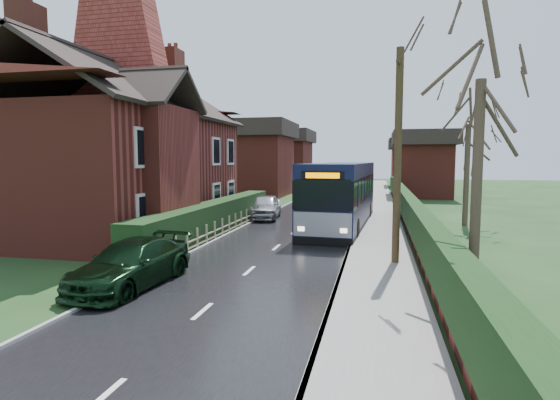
% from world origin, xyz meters
% --- Properties ---
extents(ground, '(140.00, 140.00, 0.00)m').
position_xyz_m(ground, '(0.00, 0.00, 0.00)').
color(ground, '#2B4D21').
rests_on(ground, ground).
extents(road, '(6.00, 100.00, 0.02)m').
position_xyz_m(road, '(0.00, 10.00, 0.01)').
color(road, black).
rests_on(road, ground).
extents(pavement, '(2.50, 100.00, 0.14)m').
position_xyz_m(pavement, '(4.25, 10.00, 0.07)').
color(pavement, slate).
rests_on(pavement, ground).
extents(kerb_right, '(0.12, 100.00, 0.14)m').
position_xyz_m(kerb_right, '(3.05, 10.00, 0.07)').
color(kerb_right, gray).
rests_on(kerb_right, ground).
extents(kerb_left, '(0.12, 100.00, 0.10)m').
position_xyz_m(kerb_left, '(-3.05, 10.00, 0.05)').
color(kerb_left, gray).
rests_on(kerb_left, ground).
extents(front_hedge, '(1.20, 16.00, 1.60)m').
position_xyz_m(front_hedge, '(-3.90, 5.00, 0.80)').
color(front_hedge, black).
rests_on(front_hedge, ground).
extents(picket_fence, '(0.10, 16.00, 0.90)m').
position_xyz_m(picket_fence, '(-3.15, 5.00, 0.45)').
color(picket_fence, gray).
rests_on(picket_fence, ground).
extents(right_wall_hedge, '(0.60, 50.00, 1.80)m').
position_xyz_m(right_wall_hedge, '(5.80, 10.00, 1.02)').
color(right_wall_hedge, maroon).
rests_on(right_wall_hedge, ground).
extents(brick_house, '(9.30, 14.60, 10.30)m').
position_xyz_m(brick_house, '(-8.73, 4.78, 4.38)').
color(brick_house, maroon).
rests_on(brick_house, ground).
extents(bus, '(3.34, 11.77, 3.53)m').
position_xyz_m(bus, '(2.20, 8.42, 1.75)').
color(bus, black).
rests_on(bus, ground).
extents(car_silver, '(2.32, 4.66, 1.53)m').
position_xyz_m(car_silver, '(-2.80, 10.84, 0.76)').
color(car_silver, '#BAB9BE').
rests_on(car_silver, ground).
extents(car_green, '(2.20, 4.76, 1.35)m').
position_xyz_m(car_green, '(-2.90, -4.39, 0.67)').
color(car_green, black).
rests_on(car_green, ground).
extents(car_distant, '(1.80, 4.18, 1.34)m').
position_xyz_m(car_distant, '(2.00, 41.49, 0.67)').
color(car_distant, black).
rests_on(car_distant, ground).
extents(bus_stop_sign, '(0.07, 0.38, 2.54)m').
position_xyz_m(bus_stop_sign, '(3.20, 6.00, 1.67)').
color(bus_stop_sign, slate).
rests_on(bus_stop_sign, ground).
extents(telegraph_pole, '(0.31, 0.96, 7.51)m').
position_xyz_m(telegraph_pole, '(4.80, -0.14, 3.80)').
color(telegraph_pole, '#312615').
rests_on(telegraph_pole, ground).
extents(tree_right_near, '(3.91, 3.91, 8.44)m').
position_xyz_m(tree_right_near, '(6.82, -2.79, 6.31)').
color(tree_right_near, '#3C2E24').
rests_on(tree_right_near, ground).
extents(tree_right_far, '(4.20, 4.20, 8.12)m').
position_xyz_m(tree_right_far, '(9.00, 10.41, 6.07)').
color(tree_right_far, '#3B2D23').
rests_on(tree_right_far, ground).
extents(tree_house_side, '(4.23, 4.23, 9.61)m').
position_xyz_m(tree_house_side, '(-13.30, 11.84, 7.18)').
color(tree_house_side, '#382A21').
rests_on(tree_house_side, ground).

